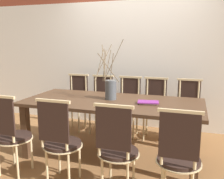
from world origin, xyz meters
TOP-DOWN VIEW (x-y plane):
  - ground_plane at (0.00, 0.00)m, footprint 16.00×16.00m
  - wall_rear at (0.00, 1.36)m, footprint 12.00×0.06m
  - dining_table at (0.00, 0.00)m, footprint 2.34×1.04m
  - chair_near_leftend at (-0.95, -0.83)m, footprint 0.43×0.43m
  - chair_near_left at (-0.31, -0.83)m, footprint 0.43×0.43m
  - chair_near_center at (0.32, -0.83)m, footprint 0.43×0.43m
  - chair_near_right at (0.91, -0.83)m, footprint 0.43×0.43m
  - chair_far_leftend at (-0.94, 0.83)m, footprint 0.43×0.43m
  - chair_far_left at (-0.47, 0.83)m, footprint 0.43×0.43m
  - chair_far_center at (0.01, 0.83)m, footprint 0.43×0.43m
  - chair_far_right at (0.44, 0.83)m, footprint 0.43×0.43m
  - chair_far_rightend at (0.95, 0.83)m, footprint 0.43×0.43m
  - vase_centerpiece at (-0.05, 0.08)m, footprint 0.37×0.37m
  - book_stack at (0.49, -0.02)m, footprint 0.28×0.20m

SIDE VIEW (x-z plane):
  - ground_plane at x=0.00m, z-range 0.00..0.00m
  - chair_near_leftend at x=-0.95m, z-range 0.03..1.00m
  - chair_near_left at x=-0.31m, z-range 0.03..1.00m
  - chair_near_center at x=0.32m, z-range 0.03..1.00m
  - chair_near_right at x=0.91m, z-range 0.03..1.00m
  - chair_far_leftend at x=-0.94m, z-range 0.03..1.00m
  - chair_far_left at x=-0.47m, z-range 0.03..1.00m
  - chair_far_center at x=0.01m, z-range 0.03..1.00m
  - chair_far_right at x=0.44m, z-range 0.03..1.00m
  - chair_far_rightend at x=0.95m, z-range 0.03..1.00m
  - dining_table at x=0.00m, z-range 0.29..1.06m
  - book_stack at x=0.49m, z-range 0.77..0.80m
  - vase_centerpiece at x=-0.05m, z-range 0.51..1.31m
  - wall_rear at x=0.00m, z-range 0.00..3.20m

